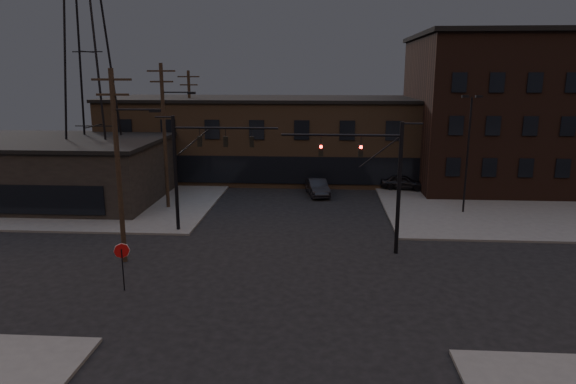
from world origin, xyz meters
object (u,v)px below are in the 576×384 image
(parked_car_lot_b, at_px, (458,179))
(car_crossing, at_px, (317,187))
(traffic_signal_far, at_px, (194,160))
(stop_sign, at_px, (122,256))
(traffic_signal_near, at_px, (380,174))
(parked_car_lot_a, at_px, (403,182))

(parked_car_lot_b, distance_m, car_crossing, 13.83)
(parked_car_lot_b, relative_size, car_crossing, 1.11)
(traffic_signal_far, height_order, stop_sign, traffic_signal_far)
(traffic_signal_near, relative_size, parked_car_lot_b, 1.60)
(stop_sign, distance_m, parked_car_lot_a, 29.59)
(car_crossing, bearing_deg, parked_car_lot_b, 4.62)
(traffic_signal_near, distance_m, parked_car_lot_a, 18.29)
(traffic_signal_far, distance_m, car_crossing, 14.75)
(traffic_signal_far, xyz_separation_m, parked_car_lot_b, (21.57, 15.18, -4.13))
(car_crossing, bearing_deg, stop_sign, -125.07)
(traffic_signal_near, bearing_deg, car_crossing, 104.31)
(traffic_signal_near, height_order, parked_car_lot_a, traffic_signal_near)
(parked_car_lot_b, bearing_deg, parked_car_lot_a, 96.44)
(stop_sign, height_order, car_crossing, stop_sign)
(traffic_signal_far, bearing_deg, parked_car_lot_a, 40.45)
(traffic_signal_far, xyz_separation_m, car_crossing, (8.26, 11.45, -4.27))
(parked_car_lot_b, bearing_deg, traffic_signal_near, 145.36)
(parked_car_lot_a, bearing_deg, car_crossing, 119.05)
(stop_sign, bearing_deg, parked_car_lot_b, 47.76)
(traffic_signal_near, height_order, stop_sign, traffic_signal_near)
(stop_sign, bearing_deg, traffic_signal_near, 25.90)
(stop_sign, bearing_deg, car_crossing, 65.99)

